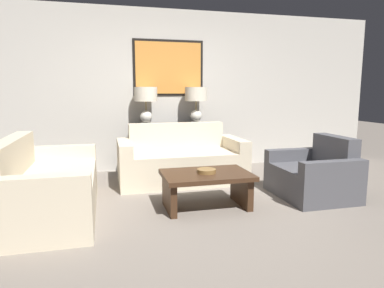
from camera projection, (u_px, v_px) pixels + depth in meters
The scene contains 10 objects.
ground_plane at pixel (212, 217), 3.64m from camera, with size 20.00×20.00×0.00m, color slate.
back_wall at pixel (168, 90), 5.80m from camera, with size 7.61×0.12×2.65m.
console_table at pixel (172, 147), 5.68m from camera, with size 1.31×0.39×0.79m.
table_lamp_left at pixel (146, 99), 5.45m from camera, with size 0.37×0.37×0.59m.
table_lamp_right at pixel (196, 99), 5.66m from camera, with size 0.37×0.37×0.59m.
couch_by_back_wall at pixel (181, 162), 5.03m from camera, with size 1.81×0.90×0.84m.
couch_by_side at pixel (47, 189), 3.64m from camera, with size 0.90×1.81×0.84m.
coffee_table at pixel (206, 183), 3.88m from camera, with size 0.99×0.68×0.41m.
decorative_bowl at pixel (206, 171), 3.86m from camera, with size 0.21×0.21×0.04m.
armchair_near_back_wall at pixel (314, 176), 4.31m from camera, with size 0.82×0.98×0.76m.
Camera 1 is at (-1.07, -3.31, 1.32)m, focal length 32.00 mm.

